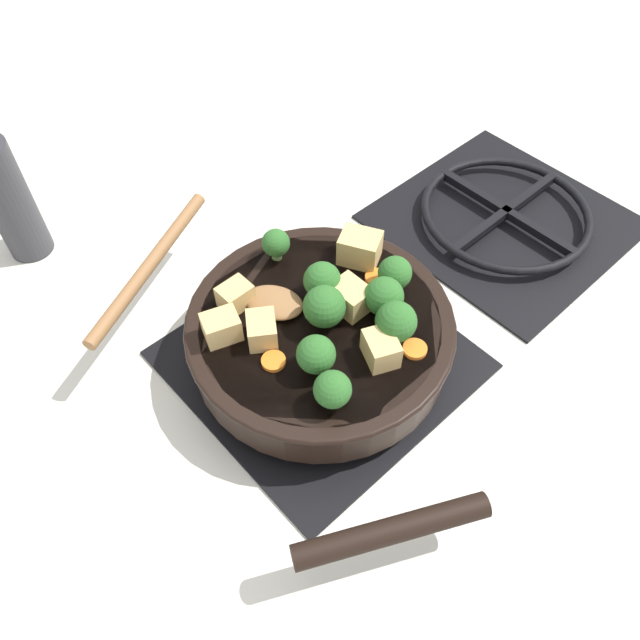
# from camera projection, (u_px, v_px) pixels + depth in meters

# --- Properties ---
(ground_plane) EXTENTS (2.40, 2.40, 0.00)m
(ground_plane) POSITION_uv_depth(u_px,v_px,m) (320.00, 360.00, 0.75)
(ground_plane) COLOR silver
(front_burner_grate) EXTENTS (0.31, 0.31, 0.03)m
(front_burner_grate) POSITION_uv_depth(u_px,v_px,m) (320.00, 355.00, 0.74)
(front_burner_grate) COLOR black
(front_burner_grate) RESTS_ON ground_plane
(rear_burner_grate) EXTENTS (0.31, 0.31, 0.03)m
(rear_burner_grate) POSITION_uv_depth(u_px,v_px,m) (505.00, 216.00, 0.89)
(rear_burner_grate) COLOR black
(rear_burner_grate) RESTS_ON ground_plane
(skillet_pan) EXTENTS (0.42, 0.35, 0.05)m
(skillet_pan) POSITION_uv_depth(u_px,v_px,m) (321.00, 334.00, 0.71)
(skillet_pan) COLOR black
(skillet_pan) RESTS_ON front_burner_grate
(wooden_spoon) EXTENTS (0.25, 0.23, 0.02)m
(wooden_spoon) POSITION_uv_depth(u_px,v_px,m) (200.00, 280.00, 0.72)
(wooden_spoon) COLOR olive
(wooden_spoon) RESTS_ON skillet_pan
(tofu_cube_center_large) EXTENTS (0.05, 0.05, 0.03)m
(tofu_cube_center_large) POSITION_uv_depth(u_px,v_px,m) (262.00, 330.00, 0.66)
(tofu_cube_center_large) COLOR #DBB770
(tofu_cube_center_large) RESTS_ON skillet_pan
(tofu_cube_near_handle) EXTENTS (0.04, 0.05, 0.03)m
(tofu_cube_near_handle) POSITION_uv_depth(u_px,v_px,m) (221.00, 327.00, 0.67)
(tofu_cube_near_handle) COLOR #DBB770
(tofu_cube_near_handle) RESTS_ON skillet_pan
(tofu_cube_east_chunk) EXTENTS (0.04, 0.03, 0.03)m
(tofu_cube_east_chunk) POSITION_uv_depth(u_px,v_px,m) (350.00, 297.00, 0.69)
(tofu_cube_east_chunk) COLOR #DBB770
(tofu_cube_east_chunk) RESTS_ON skillet_pan
(tofu_cube_west_chunk) EXTENTS (0.06, 0.06, 0.04)m
(tofu_cube_west_chunk) POSITION_uv_depth(u_px,v_px,m) (360.00, 248.00, 0.73)
(tofu_cube_west_chunk) COLOR #DBB770
(tofu_cube_west_chunk) RESTS_ON skillet_pan
(tofu_cube_back_piece) EXTENTS (0.05, 0.04, 0.03)m
(tofu_cube_back_piece) POSITION_uv_depth(u_px,v_px,m) (381.00, 349.00, 0.65)
(tofu_cube_back_piece) COLOR #DBB770
(tofu_cube_back_piece) RESTS_ON skillet_pan
(tofu_cube_front_piece) EXTENTS (0.03, 0.04, 0.03)m
(tofu_cube_front_piece) POSITION_uv_depth(u_px,v_px,m) (235.00, 296.00, 0.69)
(tofu_cube_front_piece) COLOR #DBB770
(tofu_cube_front_piece) RESTS_ON skillet_pan
(broccoli_floret_near_spoon) EXTENTS (0.04, 0.04, 0.05)m
(broccoli_floret_near_spoon) POSITION_uv_depth(u_px,v_px,m) (396.00, 322.00, 0.65)
(broccoli_floret_near_spoon) COLOR #709956
(broccoli_floret_near_spoon) RESTS_ON skillet_pan
(broccoli_floret_center_top) EXTENTS (0.03, 0.03, 0.04)m
(broccoli_floret_center_top) POSITION_uv_depth(u_px,v_px,m) (276.00, 243.00, 0.73)
(broccoli_floret_center_top) COLOR #709956
(broccoli_floret_center_top) RESTS_ON skillet_pan
(broccoli_floret_east_rim) EXTENTS (0.04, 0.04, 0.05)m
(broccoli_floret_east_rim) POSITION_uv_depth(u_px,v_px,m) (316.00, 355.00, 0.63)
(broccoli_floret_east_rim) COLOR #709956
(broccoli_floret_east_rim) RESTS_ON skillet_pan
(broccoli_floret_west_rim) EXTENTS (0.05, 0.05, 0.05)m
(broccoli_floret_west_rim) POSITION_uv_depth(u_px,v_px,m) (326.00, 306.00, 0.67)
(broccoli_floret_west_rim) COLOR #709956
(broccoli_floret_west_rim) RESTS_ON skillet_pan
(broccoli_floret_north_edge) EXTENTS (0.04, 0.04, 0.05)m
(broccoli_floret_north_edge) POSITION_uv_depth(u_px,v_px,m) (322.00, 281.00, 0.69)
(broccoli_floret_north_edge) COLOR #709956
(broccoli_floret_north_edge) RESTS_ON skillet_pan
(broccoli_floret_south_cluster) EXTENTS (0.04, 0.04, 0.05)m
(broccoli_floret_south_cluster) POSITION_uv_depth(u_px,v_px,m) (395.00, 273.00, 0.70)
(broccoli_floret_south_cluster) COLOR #709956
(broccoli_floret_south_cluster) RESTS_ON skillet_pan
(broccoli_floret_mid_floret) EXTENTS (0.04, 0.04, 0.05)m
(broccoli_floret_mid_floret) POSITION_uv_depth(u_px,v_px,m) (333.00, 390.00, 0.60)
(broccoli_floret_mid_floret) COLOR #709956
(broccoli_floret_mid_floret) RESTS_ON skillet_pan
(broccoli_floret_small_inner) EXTENTS (0.04, 0.04, 0.05)m
(broccoli_floret_small_inner) POSITION_uv_depth(u_px,v_px,m) (384.00, 297.00, 0.68)
(broccoli_floret_small_inner) COLOR #709956
(broccoli_floret_small_inner) RESTS_ON skillet_pan
(carrot_slice_orange_thin) EXTENTS (0.03, 0.03, 0.01)m
(carrot_slice_orange_thin) POSITION_uv_depth(u_px,v_px,m) (415.00, 349.00, 0.66)
(carrot_slice_orange_thin) COLOR orange
(carrot_slice_orange_thin) RESTS_ON skillet_pan
(carrot_slice_near_center) EXTENTS (0.03, 0.03, 0.01)m
(carrot_slice_near_center) POSITION_uv_depth(u_px,v_px,m) (376.00, 277.00, 0.73)
(carrot_slice_near_center) COLOR orange
(carrot_slice_near_center) RESTS_ON skillet_pan
(carrot_slice_edge_slice) EXTENTS (0.03, 0.03, 0.01)m
(carrot_slice_edge_slice) POSITION_uv_depth(u_px,v_px,m) (273.00, 361.00, 0.65)
(carrot_slice_edge_slice) COLOR orange
(carrot_slice_edge_slice) RESTS_ON skillet_pan
(pepper_mill) EXTENTS (0.06, 0.06, 0.21)m
(pepper_mill) POSITION_uv_depth(u_px,v_px,m) (7.00, 196.00, 0.80)
(pepper_mill) COLOR #333338
(pepper_mill) RESTS_ON ground_plane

